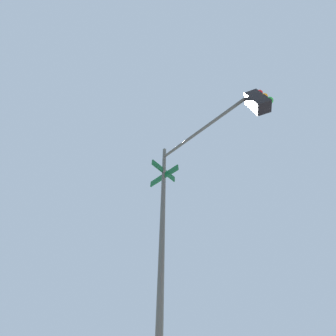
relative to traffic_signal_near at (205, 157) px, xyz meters
The scene contains 1 object.
traffic_signal_near is the anchor object (origin of this frame).
Camera 1 is at (-4.28, -5.45, 0.96)m, focal length 16.67 mm.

